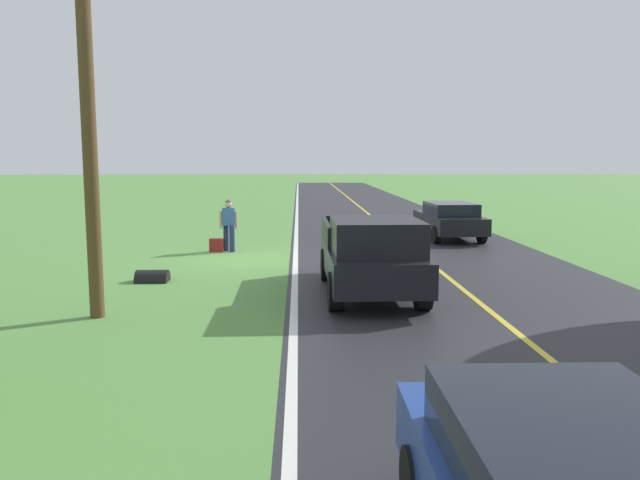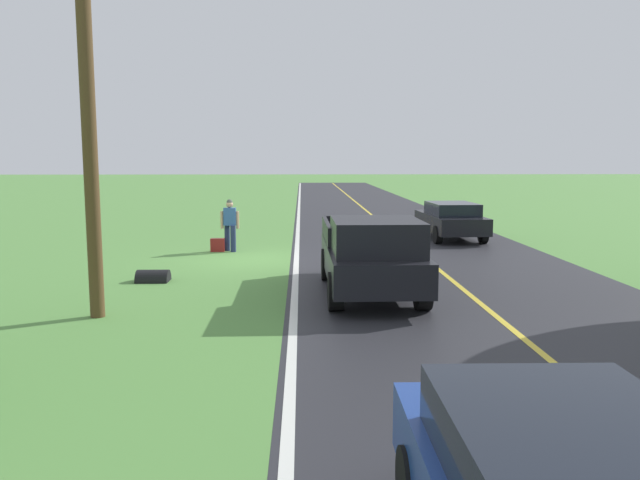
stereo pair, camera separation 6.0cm
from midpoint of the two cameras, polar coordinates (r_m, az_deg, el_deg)
name	(u,v)px [view 1 (the left image)]	position (r m, az deg, el deg)	size (l,w,h in m)	color
ground_plane	(252,260)	(19.43, -6.27, -1.78)	(200.00, 200.00, 0.00)	#568E42
road_surface	(424,259)	(19.76, 9.38, -1.67)	(8.38, 120.00, 0.00)	#28282D
lane_edge_line	(296,259)	(19.37, -2.33, -1.75)	(0.16, 117.60, 0.00)	silver
lane_centre_line	(424,258)	(19.76, 9.38, -1.66)	(0.14, 117.60, 0.00)	gold
hitchhiker_walking	(229,222)	(21.13, -8.37, 1.61)	(0.62, 0.51, 1.75)	navy
suitcase_carried	(216,245)	(21.18, -9.49, -0.46)	(0.20, 0.46, 0.44)	maroon
pickup_truck_passing	(371,253)	(14.23, 4.55, -1.21)	(2.14, 5.42, 1.82)	black
sedan_near_oncoming	(449,219)	(24.70, 11.62, 1.86)	(2.06, 4.46, 1.41)	black
utility_pole_roadside	(88,105)	(12.86, -20.50, 11.43)	(0.28, 0.28, 8.20)	brown
drainage_culvert	(153,282)	(16.46, -15.09, -3.67)	(0.60, 0.60, 0.80)	black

